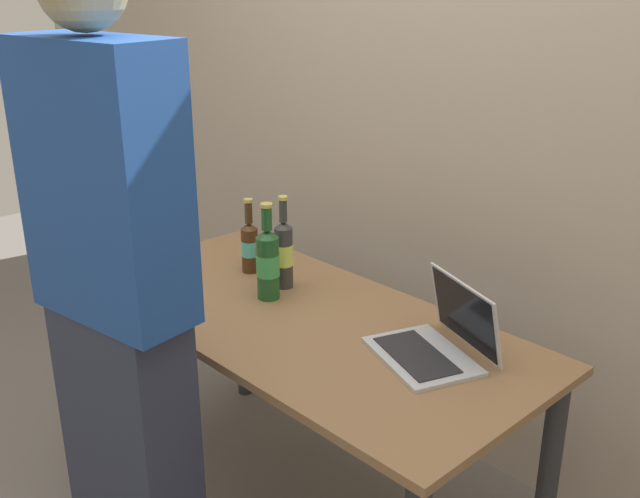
{
  "coord_description": "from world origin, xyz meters",
  "views": [
    {
      "loc": [
        1.55,
        -1.4,
        1.76
      ],
      "look_at": [
        0.08,
        0.0,
        0.99
      ],
      "focal_mm": 40.98,
      "sensor_mm": 36.0,
      "label": 1
    }
  ],
  "objects_px": {
    "beer_bottle_amber": "(268,262)",
    "beer_bottle_dark": "(284,252)",
    "laptop": "(438,340)",
    "beer_bottle_brown": "(250,245)",
    "person_figure": "(117,311)"
  },
  "relations": [
    {
      "from": "beer_bottle_brown",
      "to": "laptop",
      "type": "bearing_deg",
      "value": -0.28
    },
    {
      "from": "beer_bottle_amber",
      "to": "beer_bottle_dark",
      "type": "xyz_separation_m",
      "value": [
        -0.03,
        0.1,
        -0.0
      ]
    },
    {
      "from": "beer_bottle_amber",
      "to": "person_figure",
      "type": "xyz_separation_m",
      "value": [
        0.17,
        -0.63,
        0.09
      ]
    },
    {
      "from": "beer_bottle_brown",
      "to": "beer_bottle_amber",
      "type": "relative_size",
      "value": 0.83
    },
    {
      "from": "beer_bottle_brown",
      "to": "person_figure",
      "type": "relative_size",
      "value": 0.15
    },
    {
      "from": "beer_bottle_dark",
      "to": "person_figure",
      "type": "distance_m",
      "value": 0.76
    },
    {
      "from": "laptop",
      "to": "beer_bottle_amber",
      "type": "height_order",
      "value": "beer_bottle_amber"
    },
    {
      "from": "beer_bottle_amber",
      "to": "person_figure",
      "type": "bearing_deg",
      "value": -75.34
    },
    {
      "from": "beer_bottle_brown",
      "to": "beer_bottle_dark",
      "type": "relative_size",
      "value": 0.84
    },
    {
      "from": "laptop",
      "to": "beer_bottle_amber",
      "type": "distance_m",
      "value": 0.64
    },
    {
      "from": "beer_bottle_brown",
      "to": "beer_bottle_dark",
      "type": "distance_m",
      "value": 0.19
    },
    {
      "from": "beer_bottle_amber",
      "to": "laptop",
      "type": "bearing_deg",
      "value": 8.64
    },
    {
      "from": "beer_bottle_brown",
      "to": "beer_bottle_amber",
      "type": "xyz_separation_m",
      "value": [
        0.22,
        -0.1,
        0.03
      ]
    },
    {
      "from": "laptop",
      "to": "beer_bottle_brown",
      "type": "relative_size",
      "value": 1.44
    },
    {
      "from": "laptop",
      "to": "beer_bottle_dark",
      "type": "xyz_separation_m",
      "value": [
        -0.66,
        0.0,
        0.08
      ]
    }
  ]
}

